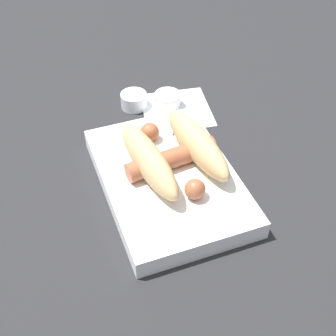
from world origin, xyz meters
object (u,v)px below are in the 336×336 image
object	(u,v)px
bread_roll	(173,152)
condiment_cup_far	(134,101)
sausage	(172,159)
food_tray	(168,180)
condiment_cup_near	(168,101)

from	to	relation	value
bread_roll	condiment_cup_far	xyz separation A→B (m)	(-0.20, 0.00, -0.04)
condiment_cup_far	sausage	bearing A→B (deg)	-1.04
food_tray	sausage	distance (m)	0.03
condiment_cup_far	condiment_cup_near	bearing A→B (deg)	69.72
condiment_cup_near	condiment_cup_far	bearing A→B (deg)	-110.28
food_tray	bread_roll	size ratio (longest dim) A/B	1.51
food_tray	bread_roll	bearing A→B (deg)	136.03
food_tray	sausage	bearing A→B (deg)	140.51
sausage	condiment_cup_far	bearing A→B (deg)	178.96
food_tray	condiment_cup_far	distance (m)	0.22
bread_roll	condiment_cup_near	world-z (taller)	bread_roll
condiment_cup_near	condiment_cup_far	size ratio (longest dim) A/B	1.00
sausage	condiment_cup_far	size ratio (longest dim) A/B	3.56
bread_roll	condiment_cup_near	xyz separation A→B (m)	(-0.18, 0.06, -0.04)
food_tray	sausage	xyz separation A→B (m)	(-0.01, 0.01, 0.03)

